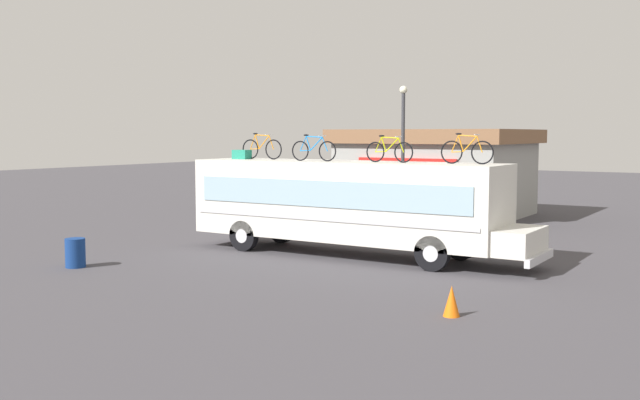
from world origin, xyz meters
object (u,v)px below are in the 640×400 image
bus (348,202)px  luggage_bag_1 (242,154)px  trash_bin (75,253)px  rooftop_bicycle_3 (389,151)px  rooftop_bicycle_4 (467,151)px  rooftop_bicycle_2 (314,150)px  rooftop_bicycle_1 (262,148)px  traffic_cone (452,301)px  street_lamp (403,150)px

bus → luggage_bag_1: bearing=178.9°
luggage_bag_1 → trash_bin: bearing=-101.9°
rooftop_bicycle_3 → trash_bin: (-7.26, -6.28, -3.01)m
rooftop_bicycle_4 → bus: bearing=-177.8°
rooftop_bicycle_2 → rooftop_bicycle_1: bearing=168.3°
rooftop_bicycle_2 → traffic_cone: (7.16, -5.56, -3.11)m
rooftop_bicycle_3 → rooftop_bicycle_4: size_ratio=0.99×
rooftop_bicycle_2 → rooftop_bicycle_3: size_ratio=1.06×
luggage_bag_1 → rooftop_bicycle_1: (0.77, 0.17, 0.23)m
luggage_bag_1 → rooftop_bicycle_2: rooftop_bicycle_2 is taller
rooftop_bicycle_3 → street_lamp: bearing=111.3°
rooftop_bicycle_1 → trash_bin: bearing=-107.9°
traffic_cone → street_lamp: (-6.46, 10.85, 3.03)m
luggage_bag_1 → rooftop_bicycle_3: 5.93m
rooftop_bicycle_3 → trash_bin: rooftop_bicycle_3 is taller
luggage_bag_1 → rooftop_bicycle_3: (5.93, -0.06, 0.20)m
bus → rooftop_bicycle_3: (1.47, 0.02, 1.67)m
rooftop_bicycle_4 → rooftop_bicycle_3: bearing=-177.0°
rooftop_bicycle_3 → trash_bin: size_ratio=1.89×
rooftop_bicycle_4 → traffic_cone: bearing=-71.4°
bus → luggage_bag_1: luggage_bag_1 is taller
rooftop_bicycle_2 → rooftop_bicycle_4: size_ratio=1.05×
rooftop_bicycle_3 → traffic_cone: bearing=-52.3°
traffic_cone → rooftop_bicycle_3: bearing=127.7°
rooftop_bicycle_2 → street_lamp: size_ratio=0.30×
bus → trash_bin: 8.63m
rooftop_bicycle_3 → bus: bearing=-179.1°
bus → rooftop_bicycle_3: 2.23m
rooftop_bicycle_2 → bus: bearing=12.9°
luggage_bag_1 → traffic_cone: 12.35m
luggage_bag_1 → rooftop_bicycle_2: bearing=-6.1°
rooftop_bicycle_2 → rooftop_bicycle_4: rooftop_bicycle_4 is taller
bus → rooftop_bicycle_3: size_ratio=7.20×
luggage_bag_1 → traffic_cone: luggage_bag_1 is taller
rooftop_bicycle_3 → traffic_cone: rooftop_bicycle_3 is taller
rooftop_bicycle_3 → rooftop_bicycle_4: (2.51, 0.13, 0.02)m
bus → rooftop_bicycle_2: size_ratio=6.82×
rooftop_bicycle_4 → street_lamp: 6.60m
bus → rooftop_bicycle_4: (3.98, 0.16, 1.70)m
rooftop_bicycle_1 → rooftop_bicycle_3: (5.16, -0.23, -0.03)m
rooftop_bicycle_3 → rooftop_bicycle_4: bearing=3.0°
luggage_bag_1 → bus: bearing=-1.1°
bus → rooftop_bicycle_1: (-3.69, 0.25, 1.70)m
bus → rooftop_bicycle_2: rooftop_bicycle_2 is taller
bus → traffic_cone: bus is taller
rooftop_bicycle_3 → street_lamp: 5.37m
rooftop_bicycle_1 → rooftop_bicycle_3: bearing=-2.5°
luggage_bag_1 → trash_bin: (-1.34, -6.34, -2.81)m
bus → street_lamp: (-0.48, 5.02, 1.60)m
traffic_cone → rooftop_bicycle_2: bearing=142.2°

